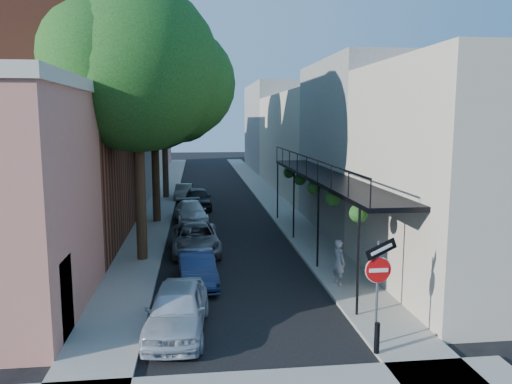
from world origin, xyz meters
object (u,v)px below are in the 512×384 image
object	(u,v)px
bollard	(377,338)
parked_car_c	(196,239)
parked_car_e	(198,198)
sign_post	(378,274)
parked_car_a	(177,309)
parked_car_b	(197,269)
oak_far	(170,88)
parked_car_d	(191,212)
pedestrian	(339,262)
oak_mid	(161,100)
parked_car_f	(184,192)
oak_near	(148,72)

from	to	relation	value
bollard	parked_car_c	xyz separation A→B (m)	(-4.54, 10.65, 0.12)
bollard	parked_car_e	distance (m)	22.35
sign_post	parked_car_c	size ratio (longest dim) A/B	0.65
parked_car_a	parked_car_b	size ratio (longest dim) A/B	1.13
sign_post	oak_far	bearing A→B (deg)	103.91
parked_car_c	parked_car_a	bearing A→B (deg)	-95.73
parked_car_d	parked_car_e	distance (m)	4.44
sign_post	pedestrian	bearing A→B (deg)	85.55
parked_car_e	oak_mid	bearing A→B (deg)	-118.74
bollard	parked_car_a	distance (m)	5.48
oak_mid	parked_car_e	world-z (taller)	oak_mid
parked_car_e	parked_car_f	distance (m)	4.20
bollard	parked_car_d	bearing A→B (deg)	105.40
sign_post	parked_car_b	world-z (taller)	sign_post
oak_mid	parked_car_a	size ratio (longest dim) A/B	2.52
parked_car_b	oak_near	bearing A→B (deg)	113.03
oak_far	parked_car_c	size ratio (longest dim) A/B	2.60
parked_car_d	parked_car_c	bearing A→B (deg)	-93.42
parked_car_c	parked_car_f	distance (m)	15.36
parked_car_a	oak_far	bearing A→B (deg)	97.24
parked_car_b	parked_car_f	size ratio (longest dim) A/B	1.04
sign_post	parked_car_f	size ratio (longest dim) A/B	0.87
oak_far	parked_car_e	size ratio (longest dim) A/B	2.91
parked_car_f	pedestrian	size ratio (longest dim) A/B	2.10
parked_car_e	parked_car_c	bearing A→B (deg)	-93.70
pedestrian	sign_post	bearing A→B (deg)	156.50
oak_near	oak_mid	xyz separation A→B (m)	(-0.05, 7.97, -0.82)
oak_mid	parked_car_a	xyz separation A→B (m)	(1.36, -15.63, -6.37)
parked_car_a	bollard	bearing A→B (deg)	-18.23
oak_mid	parked_car_f	size ratio (longest dim) A/B	2.96
parked_car_b	pedestrian	world-z (taller)	pedestrian
parked_car_b	parked_car_c	xyz separation A→B (m)	(-0.04, 4.43, 0.04)
pedestrian	parked_car_e	bearing A→B (deg)	-2.52
parked_car_c	parked_car_e	bearing A→B (deg)	87.05
oak_mid	parked_car_e	bearing A→B (deg)	64.25
parked_car_a	parked_car_c	world-z (taller)	parked_car_a
parked_car_f	parked_car_d	bearing A→B (deg)	-81.95
oak_far	pedestrian	size ratio (longest dim) A/B	7.27
pedestrian	parked_car_d	bearing A→B (deg)	4.63
parked_car_f	parked_car_e	bearing A→B (deg)	-71.74
sign_post	parked_car_d	size ratio (longest dim) A/B	0.72
sign_post	oak_mid	xyz separation A→B (m)	(-6.58, 17.26, 5.02)
oak_mid	pedestrian	xyz separation A→B (m)	(6.95, -12.44, -6.12)
sign_post	bollard	xyz separation A→B (m)	(-0.16, -0.47, -1.52)
parked_car_a	oak_mid	bearing A→B (deg)	99.20
parked_car_d	parked_car_f	size ratio (longest dim) A/B	1.20
oak_far	parked_car_a	size ratio (longest dim) A/B	2.94
sign_post	bollard	distance (m)	1.60
parked_car_a	parked_car_c	xyz separation A→B (m)	(0.52, 8.55, -0.05)
sign_post	parked_car_c	bearing A→B (deg)	114.79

